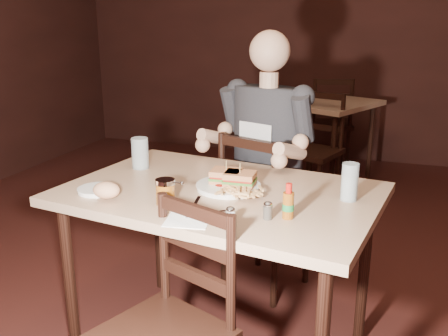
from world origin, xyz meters
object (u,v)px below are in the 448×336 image
(dinner_plate, at_px, (228,187))
(glass_right, at_px, (350,182))
(chair_far, at_px, (267,211))
(bg_chair_far, at_px, (329,123))
(glass_left, at_px, (140,153))
(bg_chair_near, at_px, (310,151))
(bg_table, at_px, (322,111))
(syrup_dispenser, at_px, (165,192))
(main_table, at_px, (220,207))
(hot_sauce, at_px, (288,201))
(diner, at_px, (264,125))
(side_plate, at_px, (97,190))

(dinner_plate, relative_size, glass_right, 1.76)
(chair_far, distance_m, dinner_plate, 0.69)
(bg_chair_far, height_order, glass_left, bg_chair_far)
(bg_chair_near, height_order, glass_left, glass_left)
(bg_table, relative_size, bg_chair_far, 1.15)
(glass_right, xyz_separation_m, syrup_dispenser, (-0.66, -0.27, -0.02))
(dinner_plate, bearing_deg, main_table, -149.08)
(bg_chair_far, xyz_separation_m, hot_sauce, (0.26, -3.28, 0.37))
(glass_right, bearing_deg, bg_chair_near, 103.19)
(glass_left, height_order, syrup_dispenser, glass_left)
(chair_far, relative_size, syrup_dispenser, 8.98)
(diner, height_order, glass_left, diner)
(glass_left, bearing_deg, syrup_dispenser, -51.37)
(diner, xyz_separation_m, dinner_plate, (-0.00, -0.56, -0.15))
(hot_sauce, xyz_separation_m, syrup_dispenser, (-0.47, -0.01, -0.02))
(dinner_plate, xyz_separation_m, glass_right, (0.49, 0.03, 0.07))
(bg_table, distance_m, chair_far, 1.91)
(glass_left, xyz_separation_m, syrup_dispenser, (0.32, -0.40, -0.02))
(chair_far, bearing_deg, side_plate, 77.65)
(diner, distance_m, glass_left, 0.65)
(diner, bearing_deg, glass_right, -27.61)
(dinner_plate, height_order, side_plate, dinner_plate)
(diner, height_order, hot_sauce, diner)
(dinner_plate, distance_m, glass_left, 0.52)
(diner, height_order, side_plate, diner)
(bg_chair_near, xyz_separation_m, dinner_plate, (-0.04, -1.95, 0.33))
(dinner_plate, height_order, glass_right, glass_right)
(bg_chair_near, height_order, syrup_dispenser, bg_chair_near)
(diner, distance_m, syrup_dispenser, 0.83)
(main_table, distance_m, bg_table, 2.52)
(dinner_plate, bearing_deg, side_plate, -157.45)
(side_plate, bearing_deg, glass_left, 88.95)
(dinner_plate, bearing_deg, syrup_dispenser, -125.33)
(chair_far, bearing_deg, syrup_dispenser, 97.38)
(bg_table, relative_size, hot_sauce, 8.07)
(main_table, xyz_separation_m, chair_far, (0.05, 0.63, -0.25))
(chair_far, relative_size, side_plate, 5.67)
(glass_left, height_order, hot_sauce, glass_left)
(bg_chair_near, xyz_separation_m, syrup_dispenser, (-0.21, -2.19, 0.37))
(bg_table, relative_size, glass_right, 7.10)
(bg_chair_near, height_order, hot_sauce, hot_sauce)
(chair_far, height_order, hot_sauce, hot_sauce)
(main_table, bearing_deg, bg_chair_near, 88.03)
(glass_right, bearing_deg, bg_chair_far, 98.48)
(bg_chair_near, height_order, dinner_plate, bg_chair_near)
(bg_table, height_order, glass_right, glass_right)
(glass_right, bearing_deg, syrup_dispenser, -157.58)
(glass_right, height_order, hot_sauce, glass_right)
(main_table, distance_m, bg_chair_near, 1.98)
(syrup_dispenser, bearing_deg, hot_sauce, 9.35)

